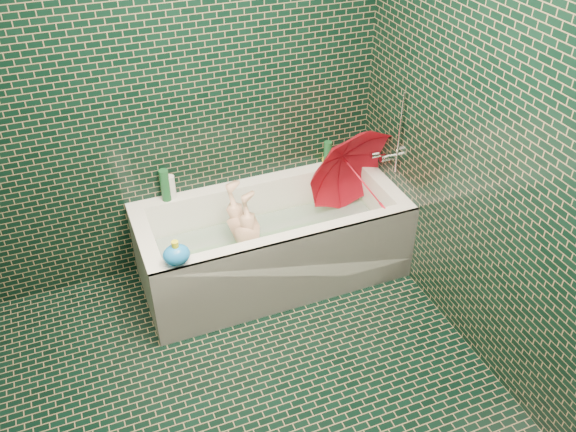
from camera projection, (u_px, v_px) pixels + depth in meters
name	position (u px, v px, depth m)	size (l,w,h in m)	color
floor	(262.00, 411.00, 3.24)	(2.80, 2.80, 0.00)	black
wall_back	(175.00, 91.00, 3.56)	(2.80, 2.80, 0.00)	black
wall_right	(511.00, 162.00, 2.90)	(2.80, 2.80, 0.00)	black
bathtub	(273.00, 250.00, 4.01)	(1.70, 0.75, 0.55)	white
bath_mat	(272.00, 255.00, 4.06)	(1.35, 0.47, 0.01)	green
water	(272.00, 238.00, 3.97)	(1.48, 0.53, 0.00)	silver
faucet	(389.00, 152.00, 3.94)	(0.18, 0.19, 0.55)	silver
child	(249.00, 243.00, 3.92)	(0.31, 0.20, 0.85)	#E1AD8C
umbrella	(363.00, 182.00, 3.95)	(0.66, 0.66, 0.58)	red
soap_bottle_a	(349.00, 160.00, 4.29)	(0.09, 0.09, 0.24)	white
soap_bottle_b	(360.00, 158.00, 4.32)	(0.08, 0.08, 0.17)	#471D6F
soap_bottle_c	(361.00, 160.00, 4.29)	(0.12, 0.12, 0.15)	#164D26
bottle_right_tall	(328.00, 155.00, 4.16)	(0.06, 0.06, 0.20)	#164D26
bottle_right_pump	(363.00, 147.00, 4.24)	(0.05, 0.05, 0.20)	silver
bottle_left_tall	(165.00, 185.00, 3.82)	(0.06, 0.06, 0.22)	#164D26
bottle_left_short	(171.00, 187.00, 3.86)	(0.05, 0.05, 0.16)	white
rubber_duck	(330.00, 158.00, 4.21)	(0.13, 0.11, 0.10)	yellow
bath_toy	(176.00, 255.00, 3.34)	(0.17, 0.15, 0.15)	#197CE2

